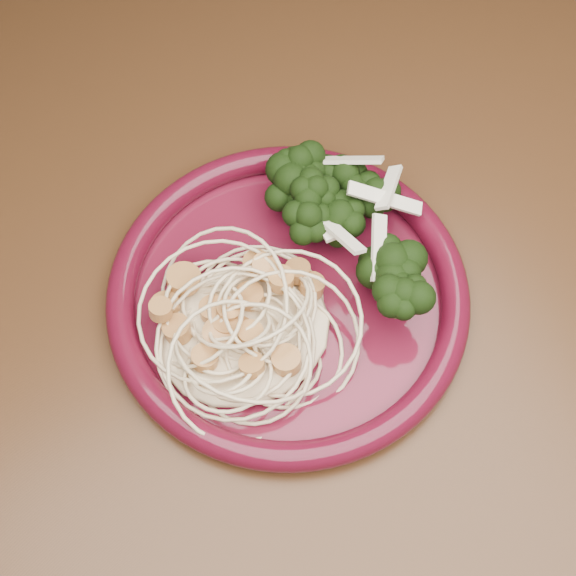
# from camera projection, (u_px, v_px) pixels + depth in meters

# --- Properties ---
(dining_table) EXTENTS (1.20, 0.80, 0.75)m
(dining_table) POSITION_uv_depth(u_px,v_px,m) (370.00, 273.00, 0.73)
(dining_table) COLOR #472814
(dining_table) RESTS_ON ground
(dinner_plate) EXTENTS (0.33, 0.33, 0.02)m
(dinner_plate) POSITION_uv_depth(u_px,v_px,m) (288.00, 294.00, 0.59)
(dinner_plate) COLOR #530E1F
(dinner_plate) RESTS_ON dining_table
(spaghetti_pile) EXTENTS (0.15, 0.14, 0.03)m
(spaghetti_pile) POSITION_uv_depth(u_px,v_px,m) (244.00, 327.00, 0.57)
(spaghetti_pile) COLOR beige
(spaghetti_pile) RESTS_ON dinner_plate
(scallop_cluster) EXTENTS (0.15, 0.15, 0.04)m
(scallop_cluster) POSITION_uv_depth(u_px,v_px,m) (241.00, 305.00, 0.54)
(scallop_cluster) COLOR tan
(scallop_cluster) RESTS_ON spaghetti_pile
(broccoli_pile) EXTENTS (0.13, 0.17, 0.05)m
(broccoli_pile) POSITION_uv_depth(u_px,v_px,m) (340.00, 234.00, 0.59)
(broccoli_pile) COLOR black
(broccoli_pile) RESTS_ON dinner_plate
(onion_garnish) EXTENTS (0.09, 0.11, 0.06)m
(onion_garnish) POSITION_uv_depth(u_px,v_px,m) (343.00, 210.00, 0.57)
(onion_garnish) COLOR #F2E8CC
(onion_garnish) RESTS_ON broccoli_pile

